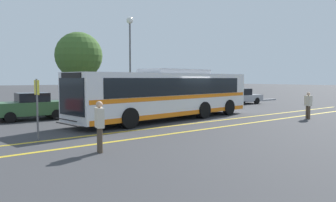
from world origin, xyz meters
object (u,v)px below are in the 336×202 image
parked_car_4 (240,96)px  bus_stop_sign (37,101)px  transit_bus (168,93)px  pedestrian_1 (100,123)px  parked_car_3 (190,99)px  street_lamp (130,41)px  tree_0 (79,56)px  parked_car_2 (117,104)px  pedestrian_0 (308,104)px  parked_car_1 (31,106)px

parked_car_4 → bus_stop_sign: 21.41m
transit_bus → parked_car_4: (12.40, 4.77, -0.81)m
transit_bus → pedestrian_1: (-7.09, -5.30, -0.59)m
parked_car_3 → street_lamp: 6.59m
parked_car_4 → street_lamp: size_ratio=0.65×
transit_bus → pedestrian_1: transit_bus is taller
street_lamp → tree_0: bearing=165.9°
parked_car_2 → parked_car_3: (6.57, -0.06, 0.03)m
parked_car_2 → pedestrian_1: (-6.23, -9.72, 0.24)m
pedestrian_0 → parked_car_3: bearing=24.2°
parked_car_3 → tree_0: tree_0 is taller
pedestrian_1 → street_lamp: 16.31m
pedestrian_0 → parked_car_2: bearing=57.3°
tree_0 → parked_car_4: bearing=-14.4°
parked_car_1 → pedestrian_0: size_ratio=2.56×
street_lamp → bus_stop_sign: bearing=-137.4°
transit_bus → parked_car_4: bearing=-75.1°
parked_car_1 → parked_car_4: size_ratio=0.86×
parked_car_2 → parked_car_4: size_ratio=0.92×
pedestrian_0 → pedestrian_1: (-13.60, -0.27, 0.04)m
parked_car_3 → parked_car_4: (6.70, 0.40, -0.01)m
pedestrian_1 → tree_0: size_ratio=0.29×
transit_bus → tree_0: bearing=5.6°
transit_bus → pedestrian_0: bearing=-133.8°
parked_car_1 → transit_bus: bearing=-123.4°
parked_car_4 → tree_0: (-14.15, 3.63, 3.34)m
parked_car_4 → tree_0: size_ratio=0.81×
tree_0 → street_lamp: bearing=-14.1°
parked_car_3 → tree_0: bearing=-114.4°
parked_car_4 → pedestrian_1: (-19.50, -10.06, 0.22)m
parked_car_1 → parked_car_4: (18.68, -0.04, -0.06)m
parked_car_1 → tree_0: (4.54, 3.59, 3.28)m
pedestrian_1 → street_lamp: (9.21, 12.72, 4.39)m
transit_bus → bus_stop_sign: transit_bus is taller
pedestrian_0 → tree_0: tree_0 is taller
parked_car_3 → tree_0: (-7.45, 4.04, 3.34)m
parked_car_4 → transit_bus: bearing=-65.5°
transit_bus → parked_car_1: 7.94m
transit_bus → pedestrian_0: transit_bus is taller
pedestrian_0 → bus_stop_sign: (-14.46, 3.20, 0.60)m
parked_car_1 → tree_0: size_ratio=0.70×
parked_car_2 → tree_0: size_ratio=0.75×
parked_car_3 → bus_stop_sign: size_ratio=1.75×
parked_car_3 → pedestrian_1: pedestrian_1 is taller
parked_car_3 → pedestrian_1: 16.03m
parked_car_3 → parked_car_2: bearing=-86.5°
parked_car_3 → pedestrian_0: size_ratio=2.60×
parked_car_1 → bus_stop_sign: 6.88m
parked_car_1 → pedestrian_1: pedestrian_1 is taller
pedestrian_0 → bus_stop_sign: size_ratio=0.67×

